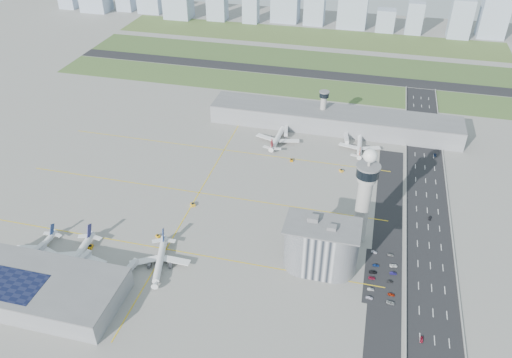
% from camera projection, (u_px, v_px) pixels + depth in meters
% --- Properties ---
extents(ground, '(1000.00, 1000.00, 0.00)m').
position_uv_depth(ground, '(243.00, 228.00, 318.01)').
color(ground, gray).
extents(grass_strip_0, '(480.00, 50.00, 0.08)m').
position_uv_depth(grass_strip_0, '(282.00, 85.00, 502.11)').
color(grass_strip_0, '#3C592A').
rests_on(grass_strip_0, ground).
extents(grass_strip_1, '(480.00, 60.00, 0.08)m').
position_uv_depth(grass_strip_1, '(296.00, 59.00, 562.15)').
color(grass_strip_1, '#415B2B').
rests_on(grass_strip_1, ground).
extents(grass_strip_2, '(480.00, 70.00, 0.08)m').
position_uv_depth(grass_strip_2, '(307.00, 36.00, 626.19)').
color(grass_strip_2, '#4B642F').
rests_on(grass_strip_2, ground).
extents(runway, '(480.00, 22.00, 0.10)m').
position_uv_depth(runway, '(289.00, 71.00, 531.71)').
color(runway, black).
rests_on(runway, ground).
extents(highway, '(28.00, 500.00, 0.10)m').
position_uv_depth(highway, '(430.00, 259.00, 295.01)').
color(highway, black).
rests_on(highway, ground).
extents(barrier_left, '(0.60, 500.00, 1.20)m').
position_uv_depth(barrier_left, '(406.00, 254.00, 297.50)').
color(barrier_left, '#9E9E99').
rests_on(barrier_left, ground).
extents(barrier_right, '(0.60, 500.00, 1.20)m').
position_uv_depth(barrier_right, '(455.00, 262.00, 291.90)').
color(barrier_right, '#9E9E99').
rests_on(barrier_right, ground).
extents(landside_road, '(18.00, 260.00, 0.08)m').
position_uv_depth(landside_road, '(386.00, 263.00, 292.01)').
color(landside_road, black).
rests_on(landside_road, ground).
extents(parking_lot, '(20.00, 44.00, 0.10)m').
position_uv_depth(parking_lot, '(382.00, 277.00, 282.79)').
color(parking_lot, black).
rests_on(parking_lot, ground).
extents(taxiway_line_h_0, '(260.00, 0.60, 0.01)m').
position_uv_depth(taxiway_line_h_0, '(166.00, 249.00, 301.99)').
color(taxiway_line_h_0, yellow).
rests_on(taxiway_line_h_0, ground).
extents(taxiway_line_h_1, '(260.00, 0.60, 0.01)m').
position_uv_depth(taxiway_line_h_1, '(199.00, 193.00, 350.02)').
color(taxiway_line_h_1, yellow).
rests_on(taxiway_line_h_1, ground).
extents(taxiway_line_h_2, '(260.00, 0.60, 0.01)m').
position_uv_depth(taxiway_line_h_2, '(224.00, 150.00, 398.05)').
color(taxiway_line_h_2, yellow).
rests_on(taxiway_line_h_2, ground).
extents(taxiway_line_v, '(0.60, 260.00, 0.01)m').
position_uv_depth(taxiway_line_v, '(199.00, 193.00, 350.02)').
color(taxiway_line_v, yellow).
rests_on(taxiway_line_v, ground).
extents(control_tower, '(14.00, 14.00, 64.50)m').
position_uv_depth(control_tower, '(365.00, 193.00, 290.24)').
color(control_tower, '#ADAAA5').
rests_on(control_tower, ground).
extents(secondary_tower, '(8.60, 8.60, 31.90)m').
position_uv_depth(secondary_tower, '(323.00, 106.00, 421.48)').
color(secondary_tower, '#ADAAA5').
rests_on(secondary_tower, ground).
extents(admin_building, '(42.00, 24.00, 33.50)m').
position_uv_depth(admin_building, '(321.00, 246.00, 281.37)').
color(admin_building, '#B2B2B7').
rests_on(admin_building, ground).
extents(terminal_pier, '(210.00, 32.00, 15.80)m').
position_uv_depth(terminal_pier, '(334.00, 120.00, 424.04)').
color(terminal_pier, gray).
rests_on(terminal_pier, ground).
extents(near_terminal, '(84.00, 42.00, 13.00)m').
position_uv_depth(near_terminal, '(43.00, 290.00, 266.32)').
color(near_terminal, gray).
rests_on(near_terminal, ground).
extents(airplane_near_a, '(31.88, 37.15, 10.15)m').
position_uv_depth(airplane_near_a, '(37.00, 248.00, 295.22)').
color(airplane_near_a, white).
rests_on(airplane_near_a, ground).
extents(airplane_near_b, '(40.58, 46.87, 12.51)m').
position_uv_depth(airplane_near_b, '(75.00, 255.00, 288.53)').
color(airplane_near_b, white).
rests_on(airplane_near_b, ground).
extents(airplane_near_c, '(45.44, 49.92, 11.79)m').
position_uv_depth(airplane_near_c, '(159.00, 259.00, 286.74)').
color(airplane_near_c, white).
rests_on(airplane_near_c, ground).
extents(airplane_far_a, '(38.77, 44.94, 12.11)m').
position_uv_depth(airplane_far_a, '(278.00, 135.00, 406.30)').
color(airplane_far_a, white).
rests_on(airplane_far_a, ground).
extents(airplane_far_b, '(35.20, 40.76, 10.95)m').
position_uv_depth(airplane_far_b, '(360.00, 143.00, 396.44)').
color(airplane_far_b, white).
rests_on(airplane_far_b, ground).
extents(jet_bridge_near_0, '(5.39, 14.31, 5.70)m').
position_uv_depth(jet_bridge_near_0, '(28.00, 260.00, 290.15)').
color(jet_bridge_near_0, silver).
rests_on(jet_bridge_near_0, ground).
extents(jet_bridge_near_1, '(5.39, 14.31, 5.70)m').
position_uv_depth(jet_bridge_near_1, '(74.00, 269.00, 284.15)').
color(jet_bridge_near_1, silver).
rests_on(jet_bridge_near_1, ground).
extents(jet_bridge_near_2, '(5.39, 14.31, 5.70)m').
position_uv_depth(jet_bridge_near_2, '(122.00, 278.00, 278.16)').
color(jet_bridge_near_2, silver).
rests_on(jet_bridge_near_2, ground).
extents(jet_bridge_far_0, '(5.39, 14.31, 5.70)m').
position_uv_depth(jet_bridge_far_0, '(286.00, 128.00, 421.67)').
color(jet_bridge_far_0, silver).
rests_on(jet_bridge_far_0, ground).
extents(jet_bridge_far_1, '(5.39, 14.31, 5.70)m').
position_uv_depth(jet_bridge_far_1, '(345.00, 135.00, 411.68)').
color(jet_bridge_far_1, silver).
rests_on(jet_bridge_far_1, ground).
extents(tug_0, '(3.40, 2.60, 1.80)m').
position_uv_depth(tug_0, '(44.00, 245.00, 304.06)').
color(tug_0, yellow).
rests_on(tug_0, ground).
extents(tug_1, '(3.02, 3.91, 2.05)m').
position_uv_depth(tug_1, '(90.00, 247.00, 302.32)').
color(tug_1, orange).
rests_on(tug_1, ground).
extents(tug_2, '(3.40, 3.04, 1.64)m').
position_uv_depth(tug_2, '(158.00, 236.00, 310.78)').
color(tug_2, orange).
rests_on(tug_2, ground).
extents(tug_3, '(4.29, 4.43, 2.13)m').
position_uv_depth(tug_3, '(193.00, 204.00, 337.16)').
color(tug_3, gold).
rests_on(tug_3, ground).
extents(tug_4, '(2.75, 3.51, 1.82)m').
position_uv_depth(tug_4, '(291.00, 160.00, 384.02)').
color(tug_4, '#D27A00').
rests_on(tug_4, ground).
extents(tug_5, '(3.66, 3.72, 1.80)m').
position_uv_depth(tug_5, '(341.00, 170.00, 371.83)').
color(tug_5, orange).
rests_on(tug_5, ground).
extents(car_lot_0, '(3.91, 1.70, 1.31)m').
position_uv_depth(car_lot_0, '(369.00, 298.00, 269.24)').
color(car_lot_0, silver).
rests_on(car_lot_0, ground).
extents(car_lot_1, '(3.80, 1.66, 1.21)m').
position_uv_depth(car_lot_1, '(371.00, 289.00, 274.30)').
color(car_lot_1, '#ACACAC').
rests_on(car_lot_1, ground).
extents(car_lot_2, '(3.96, 1.95, 1.08)m').
position_uv_depth(car_lot_2, '(372.00, 278.00, 281.42)').
color(car_lot_2, '#9E1C3C').
rests_on(car_lot_2, ground).
extents(car_lot_3, '(4.60, 2.30, 1.28)m').
position_uv_depth(car_lot_3, '(373.00, 272.00, 285.14)').
color(car_lot_3, black).
rests_on(car_lot_3, ground).
extents(car_lot_4, '(3.86, 1.87, 1.27)m').
position_uv_depth(car_lot_4, '(376.00, 265.00, 289.71)').
color(car_lot_4, navy).
rests_on(car_lot_4, ground).
extents(car_lot_5, '(3.67, 1.77, 1.16)m').
position_uv_depth(car_lot_5, '(374.00, 252.00, 299.01)').
color(car_lot_5, silver).
rests_on(car_lot_5, ground).
extents(car_lot_6, '(4.68, 2.48, 1.25)m').
position_uv_depth(car_lot_6, '(390.00, 303.00, 266.33)').
color(car_lot_6, '#9CA0A2').
rests_on(car_lot_6, ground).
extents(car_lot_7, '(3.89, 1.76, 1.10)m').
position_uv_depth(car_lot_7, '(391.00, 295.00, 271.19)').
color(car_lot_7, '#951F09').
rests_on(car_lot_7, ground).
extents(car_lot_8, '(3.35, 1.44, 1.13)m').
position_uv_depth(car_lot_8, '(390.00, 281.00, 279.22)').
color(car_lot_8, '#2A2A2D').
rests_on(car_lot_8, ground).
extents(car_lot_9, '(4.11, 2.00, 1.30)m').
position_uv_depth(car_lot_9, '(393.00, 273.00, 284.34)').
color(car_lot_9, navy).
rests_on(car_lot_9, ground).
extents(car_lot_10, '(4.78, 2.81, 1.25)m').
position_uv_depth(car_lot_10, '(394.00, 266.00, 289.42)').
color(car_lot_10, white).
rests_on(car_lot_10, ground).
extents(car_lot_11, '(3.91, 1.75, 1.11)m').
position_uv_depth(car_lot_11, '(391.00, 255.00, 297.01)').
color(car_lot_11, gray).
rests_on(car_lot_11, ground).
extents(car_hw_0, '(1.84, 3.90, 1.29)m').
position_uv_depth(car_hw_0, '(422.00, 339.00, 246.79)').
color(car_hw_0, maroon).
rests_on(car_hw_0, ground).
extents(car_hw_1, '(1.81, 4.06, 1.29)m').
position_uv_depth(car_hw_1, '(430.00, 218.00, 325.59)').
color(car_hw_1, black).
rests_on(car_hw_1, ground).
extents(car_hw_2, '(2.00, 4.15, 1.14)m').
position_uv_depth(car_hw_2, '(435.00, 155.00, 390.74)').
color(car_hw_2, navy).
rests_on(car_hw_2, ground).
extents(car_hw_4, '(1.92, 3.71, 1.20)m').
position_uv_depth(car_hw_4, '(416.00, 121.00, 437.97)').
color(car_hw_4, gray).
rests_on(car_hw_4, ground).
extents(skyline_bldg_2, '(22.81, 18.25, 26.79)m').
position_uv_depth(skyline_bldg_2, '(126.00, 1.00, 712.99)').
color(skyline_bldg_2, '#9EADC1').
rests_on(skyline_bldg_2, ground).
extents(skyline_bldg_6, '(20.04, 16.03, 45.20)m').
position_uv_depth(skyline_bldg_6, '(251.00, 5.00, 660.30)').
color(skyline_bldg_6, '#9EADC1').
rests_on(skyline_bldg_6, ground).
extents(skyline_bldg_9, '(36.96, 29.57, 62.11)m').
position_uv_depth(skyline_bldg_9, '(354.00, 3.00, 640.50)').
color(skyline_bldg_9, '#9EADC1').
rests_on(skyline_bldg_9, ground).
extents(skyline_bldg_10, '(23.01, 18.41, 27.75)m').
position_uv_depth(skyline_bldg_10, '(386.00, 20.00, 634.70)').
color(skyline_bldg_10, '#9EADC1').
rests_on(skyline_bldg_10, ground).
extents(skyline_bldg_11, '(20.22, 16.18, 38.97)m').
position_uv_depth(skyline_bldg_11, '(415.00, 18.00, 624.27)').
color(skyline_bldg_11, '#9EADC1').
rests_on(skyline_bldg_11, ground).
extents(skyline_bldg_12, '(26.14, 20.92, 46.89)m').
position_uv_depth(skyline_bldg_12, '(461.00, 19.00, 609.62)').
color(skyline_bldg_12, '#9EADC1').
rests_on(skyline_bldg_12, ground).
extents(skyline_bldg_13, '(32.26, 25.81, 81.20)m').
position_uv_depth(skyline_bldg_13, '(497.00, 4.00, 601.71)').
color(skyline_bldg_13, '#9EADC1').
rests_on(skyline_bldg_13, ground).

